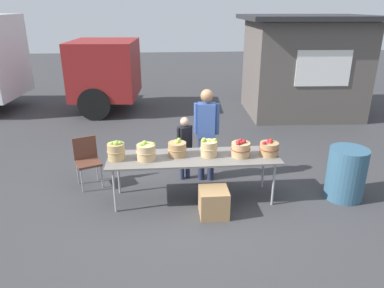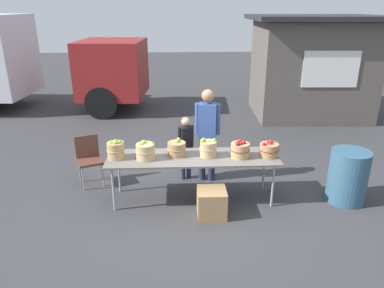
{
  "view_description": "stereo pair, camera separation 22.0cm",
  "coord_description": "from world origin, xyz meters",
  "px_view_note": "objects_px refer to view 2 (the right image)",
  "views": [
    {
      "loc": [
        -0.47,
        -5.21,
        2.98
      ],
      "look_at": [
        0.0,
        0.3,
        0.85
      ],
      "focal_mm": 33.7,
      "sensor_mm": 36.0,
      "label": 1
    },
    {
      "loc": [
        -0.25,
        -5.22,
        2.98
      ],
      "look_at": [
        0.0,
        0.3,
        0.85
      ],
      "focal_mm": 33.7,
      "sensor_mm": 36.0,
      "label": 2
    }
  ],
  "objects_px": {
    "apple_basket_green_0": "(116,150)",
    "produce_crate": "(212,203)",
    "apple_basket_green_1": "(145,151)",
    "vendor_adult": "(207,128)",
    "apple_basket_red_0": "(240,150)",
    "market_table": "(193,159)",
    "apple_basket_green_2": "(177,148)",
    "apple_basket_red_1": "(269,149)",
    "apple_basket_green_3": "(208,148)",
    "child_customer": "(186,143)",
    "folding_chair": "(89,156)",
    "trash_barrel": "(348,176)"
  },
  "relations": [
    {
      "from": "apple_basket_red_0",
      "to": "vendor_adult",
      "type": "xyz_separation_m",
      "value": [
        -0.45,
        0.73,
        0.11
      ]
    },
    {
      "from": "apple_basket_red_0",
      "to": "apple_basket_green_1",
      "type": "bearing_deg",
      "value": -179.77
    },
    {
      "from": "apple_basket_green_2",
      "to": "vendor_adult",
      "type": "distance_m",
      "value": 0.83
    },
    {
      "from": "vendor_adult",
      "to": "apple_basket_green_1",
      "type": "bearing_deg",
      "value": 45.47
    },
    {
      "from": "apple_basket_green_0",
      "to": "apple_basket_red_0",
      "type": "height_order",
      "value": "apple_basket_green_0"
    },
    {
      "from": "apple_basket_green_0",
      "to": "folding_chair",
      "type": "distance_m",
      "value": 0.98
    },
    {
      "from": "vendor_adult",
      "to": "folding_chair",
      "type": "relative_size",
      "value": 1.94
    },
    {
      "from": "market_table",
      "to": "apple_basket_red_1",
      "type": "relative_size",
      "value": 8.59
    },
    {
      "from": "apple_basket_green_0",
      "to": "child_customer",
      "type": "height_order",
      "value": "child_customer"
    },
    {
      "from": "apple_basket_green_2",
      "to": "vendor_adult",
      "type": "bearing_deg",
      "value": 49.02
    },
    {
      "from": "apple_basket_red_0",
      "to": "child_customer",
      "type": "height_order",
      "value": "child_customer"
    },
    {
      "from": "child_customer",
      "to": "apple_basket_green_1",
      "type": "bearing_deg",
      "value": 25.0
    },
    {
      "from": "vendor_adult",
      "to": "child_customer",
      "type": "xyz_separation_m",
      "value": [
        -0.38,
        0.07,
        -0.3
      ]
    },
    {
      "from": "vendor_adult",
      "to": "market_table",
      "type": "bearing_deg",
      "value": 77.3
    },
    {
      "from": "market_table",
      "to": "vendor_adult",
      "type": "xyz_separation_m",
      "value": [
        0.29,
        0.69,
        0.27
      ]
    },
    {
      "from": "apple_basket_green_3",
      "to": "produce_crate",
      "type": "relative_size",
      "value": 0.7
    },
    {
      "from": "apple_basket_green_0",
      "to": "apple_basket_red_1",
      "type": "xyz_separation_m",
      "value": [
        2.39,
        -0.03,
        -0.03
      ]
    },
    {
      "from": "apple_basket_green_1",
      "to": "apple_basket_red_1",
      "type": "xyz_separation_m",
      "value": [
        1.94,
        0.02,
        -0.02
      ]
    },
    {
      "from": "apple_basket_green_2",
      "to": "apple_basket_red_1",
      "type": "distance_m",
      "value": 1.46
    },
    {
      "from": "apple_basket_red_0",
      "to": "produce_crate",
      "type": "distance_m",
      "value": 0.94
    },
    {
      "from": "apple_basket_green_1",
      "to": "apple_basket_red_0",
      "type": "height_order",
      "value": "apple_basket_green_1"
    },
    {
      "from": "market_table",
      "to": "apple_basket_green_3",
      "type": "xyz_separation_m",
      "value": [
        0.24,
        0.02,
        0.17
      ]
    },
    {
      "from": "apple_basket_red_0",
      "to": "child_customer",
      "type": "xyz_separation_m",
      "value": [
        -0.83,
        0.8,
        -0.19
      ]
    },
    {
      "from": "market_table",
      "to": "apple_basket_red_0",
      "type": "bearing_deg",
      "value": -2.93
    },
    {
      "from": "apple_basket_green_2",
      "to": "apple_basket_green_3",
      "type": "height_order",
      "value": "apple_basket_green_3"
    },
    {
      "from": "apple_basket_green_2",
      "to": "folding_chair",
      "type": "relative_size",
      "value": 0.35
    },
    {
      "from": "produce_crate",
      "to": "vendor_adult",
      "type": "bearing_deg",
      "value": 88.74
    },
    {
      "from": "child_customer",
      "to": "folding_chair",
      "type": "xyz_separation_m",
      "value": [
        -1.71,
        -0.1,
        -0.18
      ]
    },
    {
      "from": "market_table",
      "to": "apple_basket_red_0",
      "type": "relative_size",
      "value": 8.66
    },
    {
      "from": "apple_basket_green_1",
      "to": "vendor_adult",
      "type": "height_order",
      "value": "vendor_adult"
    },
    {
      "from": "apple_basket_green_0",
      "to": "apple_basket_green_3",
      "type": "distance_m",
      "value": 1.44
    },
    {
      "from": "apple_basket_green_0",
      "to": "apple_basket_green_3",
      "type": "xyz_separation_m",
      "value": [
        1.44,
        0.02,
        -0.01
      ]
    },
    {
      "from": "vendor_adult",
      "to": "apple_basket_red_0",
      "type": "bearing_deg",
      "value": 131.47
    },
    {
      "from": "apple_basket_green_0",
      "to": "apple_basket_red_1",
      "type": "bearing_deg",
      "value": -0.66
    },
    {
      "from": "apple_basket_green_2",
      "to": "apple_basket_green_3",
      "type": "relative_size",
      "value": 1.01
    },
    {
      "from": "market_table",
      "to": "apple_basket_green_0",
      "type": "bearing_deg",
      "value": 179.95
    },
    {
      "from": "apple_basket_green_2",
      "to": "apple_basket_green_3",
      "type": "xyz_separation_m",
      "value": [
        0.5,
        -0.06,
        0.01
      ]
    },
    {
      "from": "apple_basket_green_0",
      "to": "produce_crate",
      "type": "xyz_separation_m",
      "value": [
        1.45,
        -0.51,
        -0.68
      ]
    },
    {
      "from": "apple_basket_green_1",
      "to": "apple_basket_green_3",
      "type": "xyz_separation_m",
      "value": [
        0.98,
        0.06,
        -0.0
      ]
    },
    {
      "from": "apple_basket_green_3",
      "to": "trash_barrel",
      "type": "bearing_deg",
      "value": -4.47
    },
    {
      "from": "apple_basket_red_0",
      "to": "produce_crate",
      "type": "bearing_deg",
      "value": -135.42
    },
    {
      "from": "folding_chair",
      "to": "produce_crate",
      "type": "height_order",
      "value": "folding_chair"
    },
    {
      "from": "apple_basket_red_0",
      "to": "market_table",
      "type": "bearing_deg",
      "value": 177.07
    },
    {
      "from": "apple_basket_green_1",
      "to": "trash_barrel",
      "type": "relative_size",
      "value": 0.36
    },
    {
      "from": "apple_basket_green_2",
      "to": "trash_barrel",
      "type": "distance_m",
      "value": 2.77
    },
    {
      "from": "apple_basket_green_2",
      "to": "child_customer",
      "type": "bearing_deg",
      "value": 76.82
    },
    {
      "from": "apple_basket_green_1",
      "to": "trash_barrel",
      "type": "distance_m",
      "value": 3.25
    },
    {
      "from": "apple_basket_red_1",
      "to": "folding_chair",
      "type": "height_order",
      "value": "apple_basket_red_1"
    },
    {
      "from": "apple_basket_green_2",
      "to": "apple_basket_red_0",
      "type": "distance_m",
      "value": 1.0
    },
    {
      "from": "vendor_adult",
      "to": "trash_barrel",
      "type": "distance_m",
      "value": 2.41
    }
  ]
}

